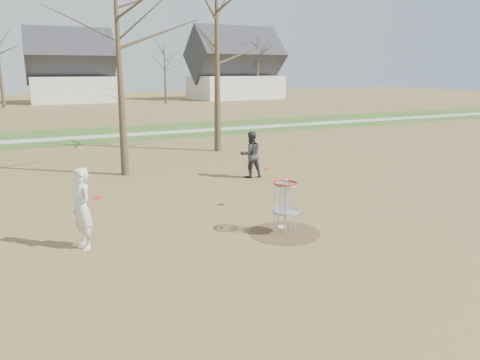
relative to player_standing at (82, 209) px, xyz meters
name	(u,v)px	position (x,y,z in m)	size (l,w,h in m)	color
ground	(285,233)	(4.63, -1.19, -0.93)	(160.00, 160.00, 0.00)	brown
green_band	(111,134)	(4.63, 19.81, -0.93)	(160.00, 8.00, 0.01)	#2D5119
footpath	(115,135)	(4.63, 18.81, -0.92)	(160.00, 1.50, 0.01)	#9E9E99
dirt_circle	(285,233)	(4.63, -1.19, -0.93)	(1.80, 1.80, 0.01)	#47331E
player_standing	(82,209)	(0.00, 0.00, 0.00)	(0.68, 0.45, 1.87)	silver
player_throwing	(251,155)	(6.80, 4.74, -0.06)	(0.85, 0.66, 1.76)	#313035
disc_grounded	(281,227)	(4.78, -0.80, -0.91)	(0.22, 0.22, 0.02)	white
discs_in_play	(198,181)	(2.96, 0.42, 0.25)	(5.22, 1.27, 0.04)	#E44D0C
disc_golf_basket	(285,198)	(4.63, -1.19, -0.02)	(0.64, 0.64, 1.35)	#9EA3AD
bare_trees	(94,55)	(6.41, 34.60, 4.41)	(52.62, 44.98, 9.00)	#382B1E
houses_row	(92,74)	(8.95, 51.37, 2.59)	(56.51, 10.01, 7.26)	silver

